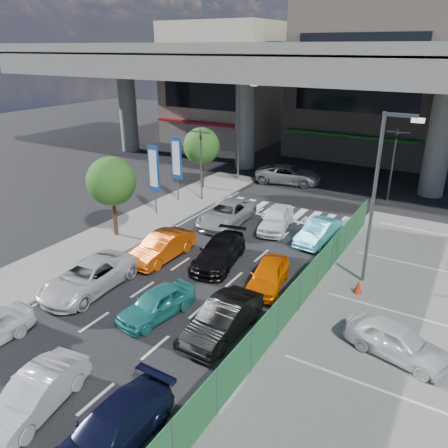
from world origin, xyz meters
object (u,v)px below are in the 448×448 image
Objects in this scene: tree_near at (111,181)px; sedan_white_mid_left at (88,277)px; taxi_teal_mid at (157,303)px; sedan_white_front_mid at (276,219)px; street_lamp_left at (241,123)px; tree_far at (202,146)px; taxi_orange_left at (162,247)px; signboard_near at (154,170)px; crossing_wagon_silver at (288,174)px; traffic_light_right at (395,147)px; hatch_black_mid_right at (223,319)px; parked_sedan_white at (397,341)px; minivan_navy_back at (111,430)px; sedan_black_mid at (220,252)px; kei_truck_front_right at (319,232)px; wagon_silver_front_left at (227,214)px; traffic_light_left at (201,147)px; hatch_white_back_mid at (36,394)px; signboard_far at (177,160)px; taxi_orange_right at (268,275)px; street_lamp_right at (379,187)px; traffic_cone at (358,286)px.

tree_near reaches higher than sedan_white_mid_left.
sedan_white_front_mid reaches higher than taxi_teal_mid.
sedan_white_mid_left is (2.64, -19.28, -4.08)m from street_lamp_left.
taxi_teal_mid is at bearing -62.72° from tree_far.
tree_near is at bearing 168.26° from taxi_orange_left.
street_lamp_left is 10.19m from signboard_near.
sedan_white_mid_left is 0.94× the size of crossing_wagon_silver.
traffic_light_right is 20.34m from hatch_black_mid_right.
parked_sedan_white is at bearing 19.11° from hatch_black_mid_right.
sedan_white_mid_left is 1.23× the size of sedan_white_front_mid.
sedan_black_mid reaches higher than minivan_navy_back.
hatch_black_mid_right reaches higher than minivan_navy_back.
kei_truck_front_right is at bearing 82.04° from taxi_teal_mid.
sedan_white_mid_left is at bearing -100.53° from wagon_silver_front_left.
traffic_light_left is 1.24× the size of hatch_black_mid_right.
sedan_white_mid_left is at bearing -79.27° from traffic_light_left.
street_lamp_left reaches higher than hatch_white_back_mid.
taxi_orange_left is 16.27m from crossing_wagon_silver.
signboard_near is 8.62m from sedan_black_mid.
hatch_white_back_mid is at bearing -94.73° from kei_truck_front_right.
tree_far is (-0.60, 6.51, 0.32)m from signboard_near.
sedan_white_mid_left is at bearing 114.43° from hatch_white_back_mid.
sedan_black_mid is at bearing -41.77° from signboard_far.
hatch_black_mid_right is at bearing -63.35° from wagon_silver_front_left.
taxi_teal_mid is (8.15, -15.81, -2.77)m from tree_far.
minivan_navy_back is (2.94, 0.19, -0.01)m from hatch_white_back_mid.
tree_near is 7.35m from wagon_silver_front_left.
tree_near reaches higher than parked_sedan_white.
taxi_orange_right is at bearing -4.12° from tree_near.
minivan_navy_back is 26.99m from crossing_wagon_silver.
street_lamp_right reaches higher than traffic_light_right.
street_lamp_left reaches higher than taxi_orange_left.
parked_sedan_white is at bearing 32.57° from hatch_white_back_mid.
hatch_white_back_mid reaches higher than traffic_cone.
street_lamp_left is 2.17× the size of parked_sedan_white.
minivan_navy_back is at bearing -63.39° from traffic_light_left.
crossing_wagon_silver is (-8.00, 0.31, -3.20)m from traffic_light_right.
street_lamp_left is 19.37m from traffic_cone.
taxi_orange_right is at bearing 3.19° from taxi_orange_left.
parked_sedan_white is at bearing -57.70° from traffic_cone.
kei_truck_front_right is 1.04× the size of parked_sedan_white.
traffic_light_right is 1.11× the size of signboard_near.
hatch_white_back_mid is at bearing -101.00° from traffic_light_right.
sedan_white_mid_left is at bearing 164.81° from crossing_wagon_silver.
signboard_far is at bearing 122.31° from minivan_navy_back.
wagon_silver_front_left reaches higher than minivan_navy_back.
kei_truck_front_right is (9.80, -2.68, -3.30)m from traffic_light_left.
street_lamp_right is 13.69m from sedan_white_mid_left.
sedan_white_front_mid is (0.32, 17.03, 0.07)m from hatch_white_back_mid.
minivan_navy_back is (10.94, -18.04, -2.45)m from signboard_far.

